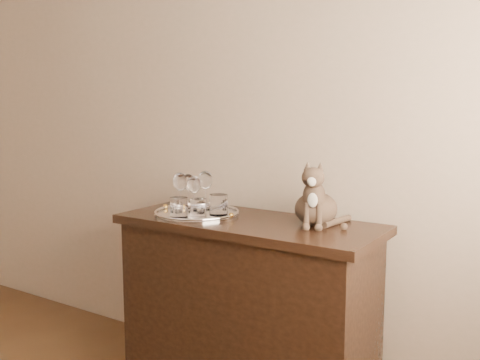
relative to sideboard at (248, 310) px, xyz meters
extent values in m
cube|color=#BBA68C|center=(-0.60, 0.31, 0.93)|extent=(4.00, 0.10, 2.70)
cylinder|color=white|center=(-0.27, -0.03, 0.43)|extent=(0.40, 0.40, 0.01)
cylinder|color=white|center=(-0.21, -0.10, 0.47)|extent=(0.07, 0.07, 0.08)
cylinder|color=white|center=(-0.27, -0.16, 0.48)|extent=(0.08, 0.08, 0.09)
cylinder|color=silver|center=(-0.15, -0.02, 0.48)|extent=(0.09, 0.09, 0.10)
camera|label=1|loc=(1.25, -2.00, 0.93)|focal=40.00mm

